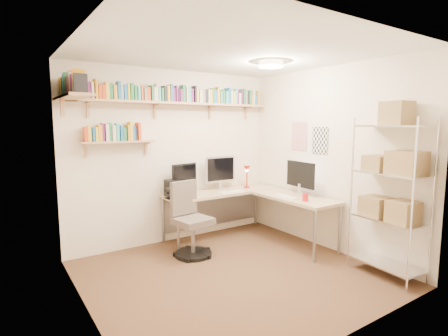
{
  "coord_description": "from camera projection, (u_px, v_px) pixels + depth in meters",
  "views": [
    {
      "loc": [
        -2.26,
        -3.16,
        1.74
      ],
      "look_at": [
        0.24,
        0.55,
        1.17
      ],
      "focal_mm": 28.0,
      "sensor_mm": 36.0,
      "label": 1
    }
  ],
  "objects": [
    {
      "name": "wall_shelves",
      "position": [
        152.0,
        102.0,
        4.65
      ],
      "size": [
        3.12,
        1.09,
        0.8
      ],
      "color": "tan",
      "rests_on": "ground"
    },
    {
      "name": "corner_desk",
      "position": [
        233.0,
        194.0,
        5.17
      ],
      "size": [
        1.9,
        1.85,
        1.24
      ],
      "color": "tan",
      "rests_on": "ground"
    },
    {
      "name": "ground",
      "position": [
        233.0,
        273.0,
        4.07
      ],
      "size": [
        3.2,
        3.2,
        0.0
      ],
      "primitive_type": "plane",
      "color": "#422F1C",
      "rests_on": "ground"
    },
    {
      "name": "room_shell",
      "position": [
        234.0,
        141.0,
        3.88
      ],
      "size": [
        3.24,
        3.04,
        2.52
      ],
      "color": "#F3E3C6",
      "rests_on": "ground"
    },
    {
      "name": "office_chair",
      "position": [
        190.0,
        225.0,
        4.61
      ],
      "size": [
        0.52,
        0.52,
        0.98
      ],
      "rotation": [
        0.0,
        0.0,
        0.14
      ],
      "color": "black",
      "rests_on": "ground"
    },
    {
      "name": "wire_rack",
      "position": [
        393.0,
        177.0,
        3.86
      ],
      "size": [
        0.45,
        0.81,
        1.98
      ],
      "rotation": [
        0.0,
        0.0,
        -0.09
      ],
      "color": "silver",
      "rests_on": "ground"
    }
  ]
}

